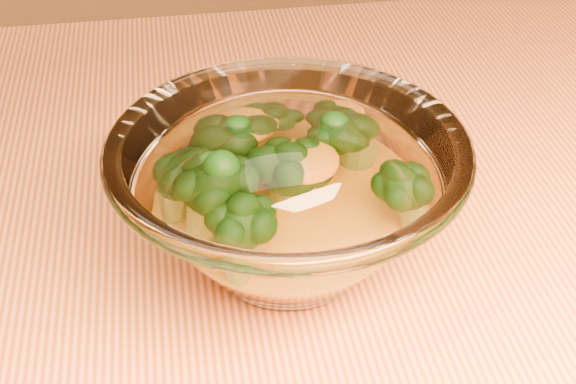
{
  "coord_description": "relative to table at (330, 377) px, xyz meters",
  "views": [
    {
      "loc": [
        -0.09,
        -0.36,
        1.09
      ],
      "look_at": [
        -0.03,
        0.02,
        0.8
      ],
      "focal_mm": 50.0,
      "sensor_mm": 36.0,
      "label": 1
    }
  ],
  "objects": [
    {
      "name": "table",
      "position": [
        0.0,
        0.0,
        0.0
      ],
      "size": [
        1.2,
        0.8,
        0.75
      ],
      "color": "#DB7D41",
      "rests_on": "ground"
    },
    {
      "name": "glass_bowl",
      "position": [
        -0.03,
        0.02,
        0.15
      ],
      "size": [
        0.21,
        0.21,
        0.09
      ],
      "color": "white",
      "rests_on": "table"
    },
    {
      "name": "cheese_sauce",
      "position": [
        -0.03,
        0.02,
        0.13
      ],
      "size": [
        0.11,
        0.11,
        0.03
      ],
      "primitive_type": "ellipsoid",
      "color": "orange",
      "rests_on": "glass_bowl"
    },
    {
      "name": "broccoli_heap",
      "position": [
        -0.04,
        0.03,
        0.16
      ],
      "size": [
        0.15,
        0.13,
        0.06
      ],
      "color": "black",
      "rests_on": "cheese_sauce"
    }
  ]
}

